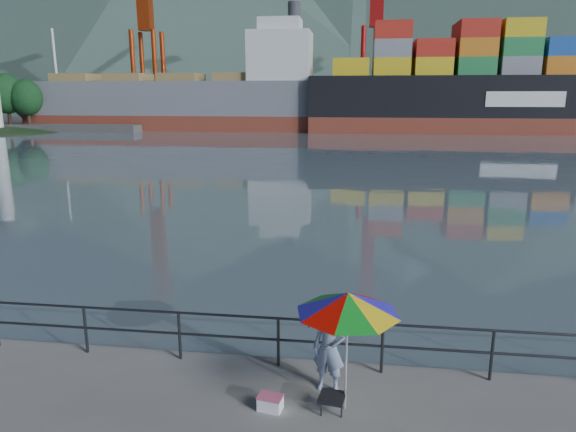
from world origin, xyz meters
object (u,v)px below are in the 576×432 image
Objects in this scene: cooler_bag at (270,403)px; bulk_carrier at (194,101)px; fisherman at (329,348)px; container_ship at (528,89)px; beach_umbrella at (348,303)px.

bulk_carrier is at bearing 118.77° from cooler_bag.
fisherman reaches higher than cooler_bag.
bulk_carrier is 48.42m from container_ship.
fisherman is 4.10× the size of cooler_bag.
beach_umbrella is 2.21m from cooler_bag.
beach_umbrella is 5.31× the size of cooler_bag.
cooler_bag is at bearing -109.53° from container_ship.
beach_umbrella is 0.04× the size of bulk_carrier.
bulk_carrier reaches higher than beach_umbrella.
beach_umbrella is at bearing -44.06° from fisherman.
beach_umbrella reaches higher than cooler_bag.
beach_umbrella is 0.04× the size of container_ship.
beach_umbrella is at bearing 19.18° from cooler_bag.
container_ship is at bearing 71.34° from beach_umbrella.
bulk_carrier reaches higher than cooler_bag.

